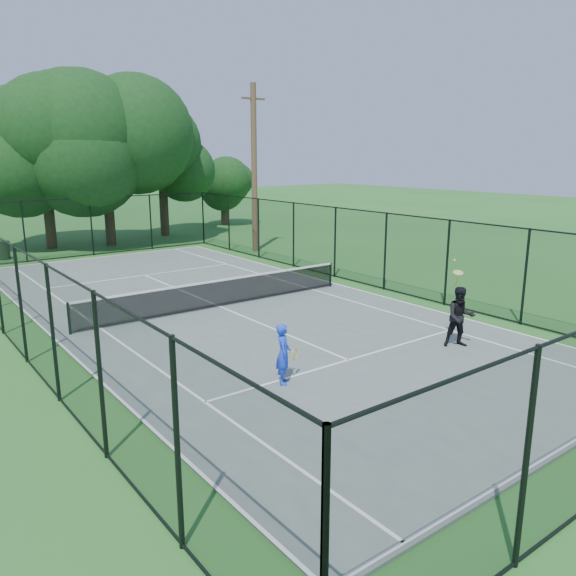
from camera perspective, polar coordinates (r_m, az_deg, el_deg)
ground at (r=19.35m, az=-6.90°, el=-2.07°), size 120.00×120.00×0.00m
tennis_court at (r=19.34m, az=-6.90°, el=-1.99°), size 11.00×24.00×0.06m
tennis_net at (r=19.20m, az=-6.95°, el=-0.41°), size 10.08×0.08×0.95m
fence at (r=19.00m, az=-7.03°, el=2.29°), size 13.10×26.10×3.00m
tree_near_left at (r=33.79m, az=-23.59°, el=12.04°), size 6.18×6.18×8.06m
tree_near_mid at (r=33.80m, az=-18.16°, el=13.57°), size 6.94×6.94×9.08m
tree_near_right at (r=37.13m, az=-12.71°, el=12.31°), size 5.26×5.26×7.26m
tree_far_right at (r=42.05m, az=-6.53°, el=10.59°), size 3.80×3.80×5.03m
trash_bin_right at (r=31.48m, az=-26.89°, el=3.45°), size 0.58×0.58×0.92m
utility_pole at (r=30.25m, az=-3.45°, el=12.04°), size 1.40×0.30×8.69m
player_blue at (r=12.74m, az=-0.47°, el=-6.69°), size 0.87×0.61×1.41m
player_black at (r=15.80m, az=17.10°, el=-2.81°), size 1.01×1.14×2.26m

